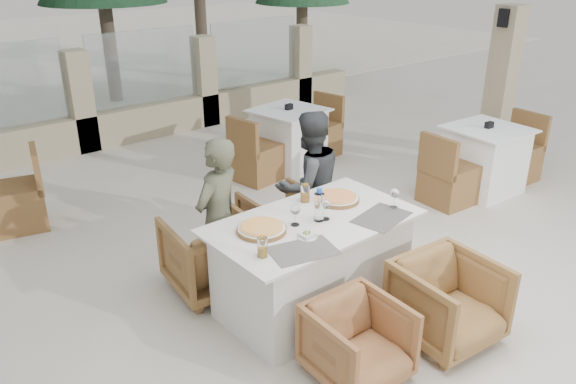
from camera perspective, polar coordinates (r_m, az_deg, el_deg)
ground at (r=4.69m, az=2.44°, el=-10.86°), size 80.00×80.00×0.00m
perimeter_wall_far at (r=8.30m, az=-20.45°, el=9.26°), size 10.00×0.34×1.60m
lantern_pillar at (r=8.00m, az=20.81°, el=10.20°), size 0.34×0.34×2.00m
dining_table at (r=4.42m, az=2.50°, el=-7.34°), size 1.60×0.90×0.77m
placemat_near_left at (r=3.82m, az=1.51°, el=-5.97°), size 0.51×0.40×0.00m
placemat_near_right at (r=4.32m, az=9.49°, el=-2.55°), size 0.50×0.38×0.00m
pizza_left at (r=4.05m, az=-2.70°, el=-3.75°), size 0.40×0.40×0.05m
pizza_right at (r=4.55m, az=5.06°, el=-0.63°), size 0.40×0.40×0.05m
water_bottle at (r=4.17m, az=3.18°, el=-1.30°), size 0.10×0.10×0.26m
wine_glass_centre at (r=4.11m, az=0.73°, el=-2.23°), size 0.09×0.09×0.18m
wine_glass_near at (r=4.21m, az=3.86°, el=-1.67°), size 0.09×0.09×0.18m
wine_glass_corner at (r=4.46m, az=10.75°, el=-0.51°), size 0.09×0.09×0.18m
beer_glass_left at (r=3.73m, az=-2.62°, el=-5.60°), size 0.07×0.07×0.14m
beer_glass_right at (r=4.50m, az=1.74°, el=-0.11°), size 0.09×0.09×0.15m
olive_dish at (r=3.98m, az=1.93°, el=-4.35°), size 0.13×0.13×0.04m
armchair_far_left at (r=4.73m, az=-7.83°, el=-6.24°), size 0.75×0.77×0.64m
armchair_far_right at (r=5.28m, az=-0.76°, el=-2.97°), size 0.67×0.68×0.59m
armchair_near_left at (r=3.84m, az=7.10°, el=-14.94°), size 0.62×0.63×0.55m
armchair_near_right at (r=4.28m, az=15.94°, el=-10.65°), size 0.73×0.75×0.62m
diner_left at (r=4.49m, az=-7.09°, el=-2.76°), size 0.58×0.48×1.35m
diner_right at (r=5.04m, az=2.14°, el=0.65°), size 0.73×0.60×1.38m
bg_table_b at (r=7.27m, az=0.09°, el=5.46°), size 1.75×1.07×0.77m
bg_table_c at (r=6.92m, az=19.29°, el=3.12°), size 1.70×0.94×0.77m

